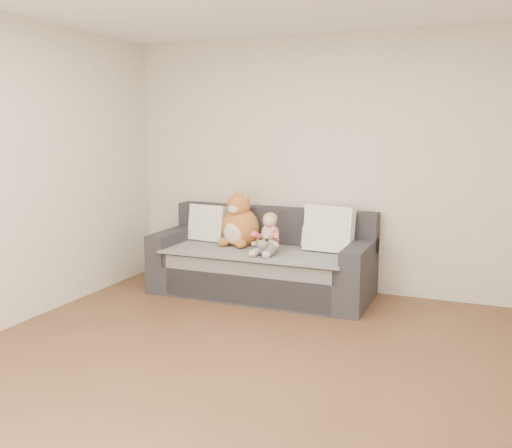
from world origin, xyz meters
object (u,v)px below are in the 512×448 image
Objects in this scene: toddler at (269,236)px; sippy_cup at (260,248)px; plush_cat at (240,224)px; teddy_bear at (268,243)px; sofa at (263,264)px.

toddler is 0.15m from sippy_cup.
teddy_bear is (0.43, -0.29, -0.11)m from plush_cat.
plush_cat is 2.20× the size of teddy_bear.
plush_cat reaches higher than sofa.
toddler is 1.45× the size of teddy_bear.
sofa is 3.60× the size of plush_cat.
sippy_cup is at bearing -153.49° from teddy_bear.
sofa is 7.93× the size of teddy_bear.
toddler is at bearing -20.82° from plush_cat.
toddler is at bearing 57.24° from sippy_cup.
plush_cat is 0.53m from teddy_bear.
plush_cat reaches higher than sippy_cup.
toddler is 0.09m from teddy_bear.
plush_cat reaches higher than teddy_bear.
sofa reaches higher than teddy_bear.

